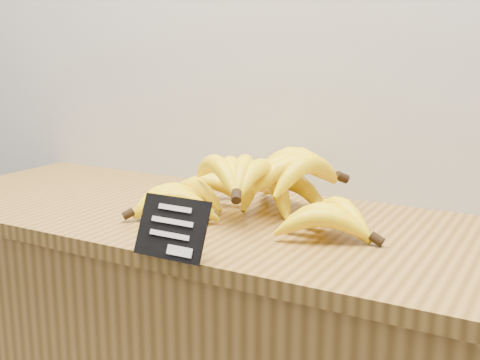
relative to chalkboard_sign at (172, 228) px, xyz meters
The scene contains 3 objects.
counter_top 0.27m from the chalkboard_sign, 87.51° to the left, with size 1.57×0.54×0.03m, color olive.
chalkboard_sign is the anchor object (origin of this frame).
banana_pile 0.29m from the chalkboard_sign, 88.67° to the left, with size 0.53×0.38×0.13m.
Camera 1 is at (0.52, 1.72, 1.27)m, focal length 45.00 mm.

